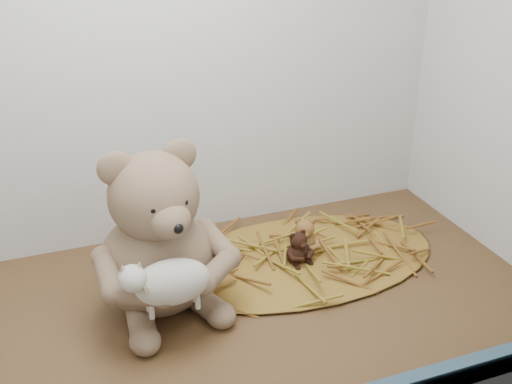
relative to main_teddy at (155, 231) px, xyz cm
name	(u,v)px	position (x,y,z in cm)	size (l,w,h in cm)	color
alcove_shell	(172,37)	(5.66, 3.83, 30.20)	(120.40, 60.20, 90.40)	#412C16
straw_bed	(301,258)	(28.58, 4.52, -14.26)	(55.09, 31.99, 1.07)	olive
main_teddy	(155,231)	(0.00, 0.00, 0.00)	(23.86, 25.19, 29.60)	#7D614D
toy_lamb	(172,282)	(0.00, -10.61, -3.37)	(15.63, 9.54, 10.10)	beige
mini_teddy_tan	(305,235)	(29.90, 5.87, -9.97)	(6.06, 6.40, 7.52)	brown
mini_teddy_brown	(298,246)	(27.26, 3.17, -10.42)	(5.34, 5.64, 6.62)	black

